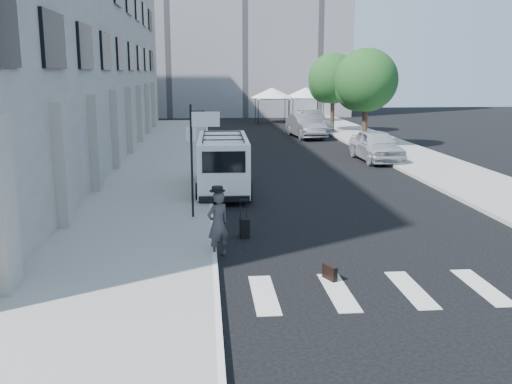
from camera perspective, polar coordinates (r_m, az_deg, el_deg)
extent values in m
plane|color=black|center=(15.16, 3.41, -5.81)|extent=(120.00, 120.00, 0.00)
cube|color=gray|center=(30.68, -8.97, 3.28)|extent=(4.50, 48.00, 0.15)
cube|color=gray|center=(36.33, 12.86, 4.46)|extent=(4.00, 56.00, 0.15)
cube|color=gray|center=(33.62, -21.86, 13.47)|extent=(10.00, 44.00, 12.00)
cylinder|color=black|center=(17.68, -6.44, 3.03)|extent=(0.07, 0.07, 3.50)
cube|color=white|center=(17.59, -6.50, 5.77)|extent=(0.30, 0.03, 0.42)
cube|color=white|center=(17.53, -5.06, 7.26)|extent=(0.85, 0.06, 0.45)
cylinder|color=black|center=(35.79, 10.81, 6.57)|extent=(0.32, 0.32, 2.80)
sphere|color=#16471E|center=(35.64, 10.98, 10.94)|extent=(3.80, 3.80, 3.80)
sphere|color=#16471E|center=(36.13, 10.06, 10.08)|extent=(2.66, 2.66, 2.66)
cylinder|color=black|center=(44.48, 7.64, 7.69)|extent=(0.32, 0.32, 2.80)
sphere|color=#16471E|center=(44.37, 7.74, 11.20)|extent=(3.80, 3.80, 3.80)
sphere|color=#16471E|center=(44.88, 7.04, 10.50)|extent=(2.66, 2.66, 2.66)
cylinder|color=black|center=(51.22, 0.22, 8.00)|extent=(0.06, 0.06, 2.20)
cylinder|color=black|center=(51.55, 3.35, 8.01)|extent=(0.06, 0.06, 2.20)
cylinder|color=black|center=(54.00, -0.06, 8.20)|extent=(0.06, 0.06, 2.20)
cylinder|color=black|center=(54.32, 2.91, 8.21)|extent=(0.06, 0.06, 2.20)
cube|color=white|center=(52.69, 1.62, 9.36)|extent=(3.00, 3.00, 0.12)
cone|color=white|center=(52.67, 1.62, 9.90)|extent=(4.00, 4.00, 0.90)
cylinder|color=black|center=(52.11, 3.71, 8.04)|extent=(0.06, 0.06, 2.20)
cylinder|color=black|center=(52.61, 6.76, 8.02)|extent=(0.06, 0.06, 2.20)
cylinder|color=black|center=(54.87, 3.26, 8.24)|extent=(0.06, 0.06, 2.20)
cylinder|color=black|center=(55.35, 6.16, 8.23)|extent=(0.06, 0.06, 2.20)
cube|color=white|center=(53.65, 4.99, 9.36)|extent=(3.00, 3.00, 0.12)
cone|color=white|center=(53.63, 5.00, 9.90)|extent=(4.00, 4.00, 0.90)
imported|color=#3B3B3E|center=(14.42, -3.84, -3.23)|extent=(0.74, 0.68, 1.70)
cube|color=black|center=(13.10, 7.38, -8.00)|extent=(0.29, 0.45, 0.34)
cube|color=black|center=(16.21, -1.16, -3.59)|extent=(0.28, 0.40, 0.55)
cylinder|color=black|center=(16.23, -1.60, -1.70)|extent=(0.02, 0.02, 0.52)
cylinder|color=black|center=(16.26, -0.94, -1.67)|extent=(0.02, 0.02, 0.52)
cube|color=black|center=(16.19, -1.27, -0.80)|extent=(0.21, 0.05, 0.03)
cube|color=white|center=(22.13, -3.32, 2.98)|extent=(1.97, 5.06, 1.95)
cube|color=white|center=(24.91, -3.38, 2.87)|extent=(1.79, 0.87, 1.02)
cube|color=black|center=(19.60, -3.24, 3.01)|extent=(1.49, 0.11, 0.74)
cylinder|color=black|center=(24.02, -5.46, 1.66)|extent=(0.28, 0.71, 0.71)
cylinder|color=black|center=(24.03, -1.24, 1.72)|extent=(0.28, 0.71, 0.71)
cylinder|color=black|center=(20.64, -5.69, -0.04)|extent=(0.28, 0.71, 0.71)
cylinder|color=black|center=(20.66, -0.78, 0.03)|extent=(0.28, 0.71, 0.71)
imported|color=#B4B6BD|center=(30.71, 11.94, 4.57)|extent=(2.06, 4.85, 1.63)
imported|color=#55575D|center=(40.91, 5.02, 6.59)|extent=(2.34, 5.24, 1.67)
imported|color=#9B9EA2|center=(44.91, 5.75, 7.00)|extent=(2.28, 5.53, 1.60)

